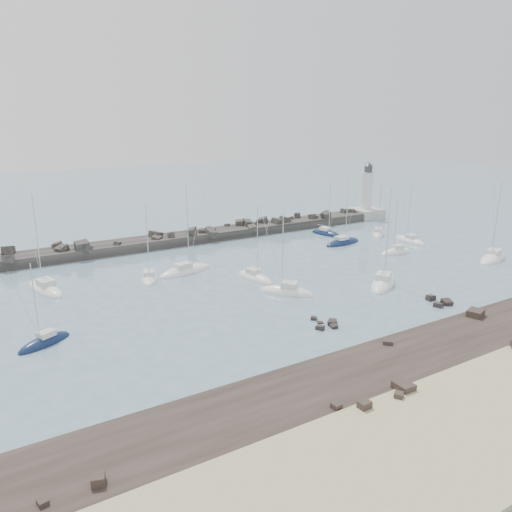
{
  "coord_description": "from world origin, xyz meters",
  "views": [
    {
      "loc": [
        -40.73,
        -53.16,
        24.64
      ],
      "look_at": [
        -1.11,
        12.0,
        3.23
      ],
      "focal_mm": 35.0,
      "sensor_mm": 36.0,
      "label": 1
    }
  ],
  "objects": [
    {
      "name": "lighthouse",
      "position": [
        47.0,
        38.0,
        3.09
      ],
      "size": [
        7.0,
        7.0,
        14.6
      ],
      "color": "#A7A7A2",
      "rests_on": "ground"
    },
    {
      "name": "sailboat_7",
      "position": [
        13.07,
        -1.92,
        0.15
      ],
      "size": [
        10.07,
        8.3,
        15.95
      ],
      "color": "white",
      "rests_on": "ground"
    },
    {
      "name": "sailboat_4",
      "position": [
        -10.2,
        19.37,
        0.14
      ],
      "size": [
        10.33,
        5.11,
        15.52
      ],
      "color": "white",
      "rests_on": "ground"
    },
    {
      "name": "rock_shelf",
      "position": [
        -0.01,
        -22.03,
        0.01
      ],
      "size": [
        140.0,
        12.12,
        1.92
      ],
      "color": "black",
      "rests_on": "ground"
    },
    {
      "name": "sailboat_8",
      "position": [
        26.71,
        28.49,
        0.14
      ],
      "size": [
        3.88,
        8.12,
        12.4
      ],
      "color": "#0F1E40",
      "rests_on": "ground"
    },
    {
      "name": "breakwater",
      "position": [
        -7.33,
        37.98,
        0.32
      ],
      "size": [
        115.0,
        7.01,
        5.02
      ],
      "color": "#2A2826",
      "rests_on": "ground"
    },
    {
      "name": "sailboat_5",
      "position": [
        -1.75,
        2.45,
        0.15
      ],
      "size": [
        7.06,
        7.77,
        12.9
      ],
      "color": "white",
      "rests_on": "ground"
    },
    {
      "name": "ground",
      "position": [
        0.0,
        0.0,
        0.0
      ],
      "size": [
        400.0,
        400.0,
        0.0
      ],
      "primitive_type": "plane",
      "color": "slate",
      "rests_on": "ground"
    },
    {
      "name": "rock_cluster_far",
      "position": [
        13.81,
        -11.73,
        0.07
      ],
      "size": [
        3.33,
        3.9,
        1.4
      ],
      "color": "black",
      "rests_on": "ground"
    },
    {
      "name": "sailboat_3",
      "position": [
        -16.4,
        19.12,
        0.13
      ],
      "size": [
        5.22,
        8.17,
        12.4
      ],
      "color": "white",
      "rests_on": "ground"
    },
    {
      "name": "sailboat_10",
      "position": [
        37.32,
        14.87,
        0.14
      ],
      "size": [
        2.97,
        8.16,
        12.74
      ],
      "color": "white",
      "rests_on": "ground"
    },
    {
      "name": "sailboat_2",
      "position": [
        -34.42,
        2.85,
        0.14
      ],
      "size": [
        6.7,
        4.7,
        10.47
      ],
      "color": "#0F1E40",
      "rests_on": "ground"
    },
    {
      "name": "sailboat_1",
      "position": [
        -31.28,
        21.96,
        0.15
      ],
      "size": [
        5.29,
        10.22,
        15.41
      ],
      "color": "white",
      "rests_on": "ground"
    },
    {
      "name": "sailboat_6",
      "position": [
        -2.17,
        10.62,
        0.14
      ],
      "size": [
        3.54,
        8.16,
        12.55
      ],
      "color": "white",
      "rests_on": "ground"
    },
    {
      "name": "sailboat_12",
      "position": [
        35.88,
        22.38,
        0.15
      ],
      "size": [
        6.98,
        6.63,
        11.88
      ],
      "color": "white",
      "rests_on": "ground"
    },
    {
      "name": "sailboat_11",
      "position": [
        39.74,
        -2.13,
        0.15
      ],
      "size": [
        10.3,
        5.91,
        15.51
      ],
      "color": "white",
      "rests_on": "ground"
    },
    {
      "name": "sailboat_13",
      "position": [
        24.49,
        20.57,
        0.14
      ],
      "size": [
        9.33,
        3.93,
        14.24
      ],
      "color": "#0F1E40",
      "rests_on": "ground"
    },
    {
      "name": "rock_cluster_near",
      "position": [
        -4.0,
        -9.38,
        0.12
      ],
      "size": [
        3.5,
        4.36,
        1.19
      ],
      "color": "black",
      "rests_on": "ground"
    },
    {
      "name": "sailboat_9",
      "position": [
        28.09,
        9.79,
        0.15
      ],
      "size": [
        7.06,
        2.67,
        11.19
      ],
      "color": "white",
      "rests_on": "ground"
    }
  ]
}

